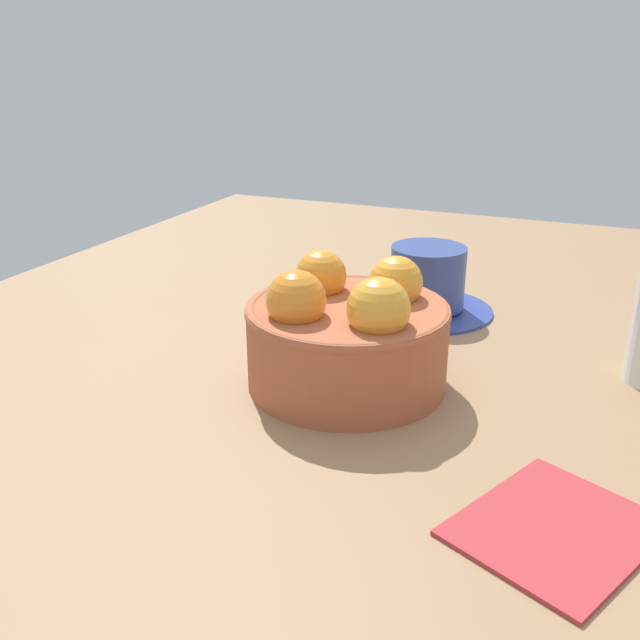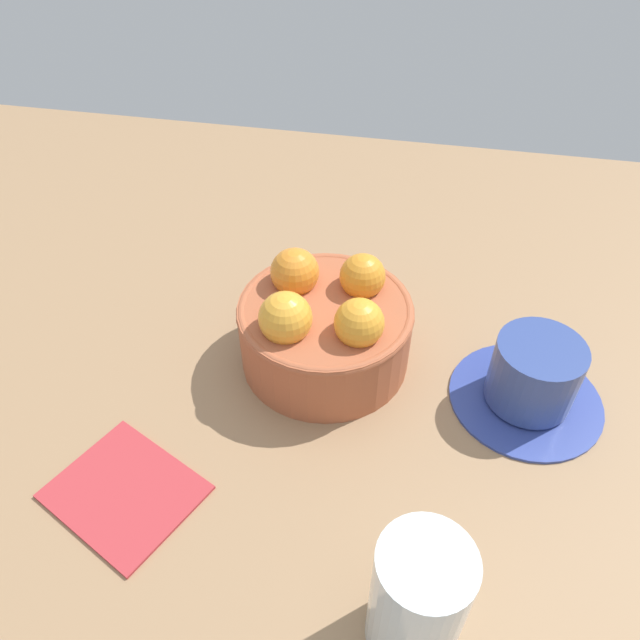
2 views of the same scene
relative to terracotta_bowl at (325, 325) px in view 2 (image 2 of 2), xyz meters
The scene contains 5 objects.
ground_plane 6.21cm from the terracotta_bowl, 159.48° to the right, with size 135.56×97.16×3.29cm, color #997551.
terracotta_bowl is the anchor object (origin of this frame).
coffee_cup 19.76cm from the terracotta_bowl, behind, with size 14.21×14.21×7.10cm.
water_glass 26.75cm from the terracotta_bowl, 113.60° to the left, with size 6.16×6.16×10.87cm, color silver.
folded_napkin 22.92cm from the terracotta_bowl, 53.87° to the left, with size 11.47×9.45×0.60cm, color #B23338.
Camera 2 is at (-7.60, 41.08, 44.49)cm, focal length 33.82 mm.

